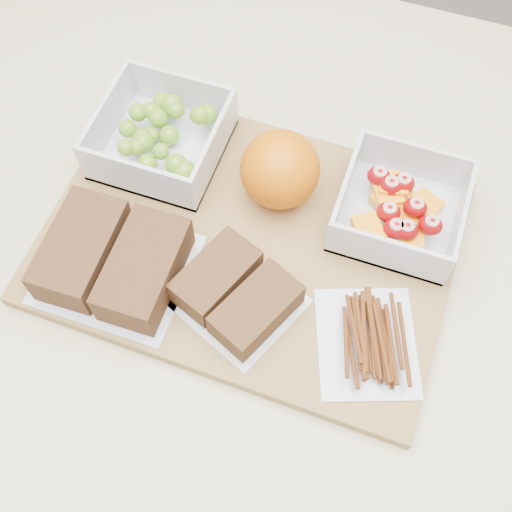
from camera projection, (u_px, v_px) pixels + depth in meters
The scene contains 9 objects.
ground at pixel (253, 447), 1.47m from camera, with size 4.00×4.00×0.00m, color gray.
counter at pixel (251, 392), 1.07m from camera, with size 1.20×0.90×0.90m, color beige.
cutting_board at pixel (249, 242), 0.68m from camera, with size 0.42×0.30×0.02m, color olive.
grape_container at pixel (163, 135), 0.70m from camera, with size 0.13×0.13×0.06m.
fruit_container at pixel (399, 209), 0.66m from camera, with size 0.12×0.12×0.05m.
orange at pixel (280, 170), 0.66m from camera, with size 0.08×0.08×0.08m, color orange.
sandwich_bag_left at pixel (113, 260), 0.63m from camera, with size 0.15×0.13×0.04m.
sandwich_bag_center at pixel (236, 293), 0.62m from camera, with size 0.14×0.14×0.04m.
pretzel_bag at pixel (368, 338), 0.61m from camera, with size 0.13×0.14×0.03m.
Camera 1 is at (0.11, -0.28, 1.50)m, focal length 45.00 mm.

